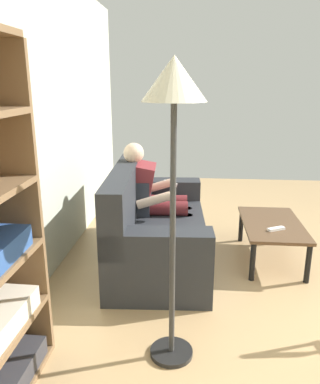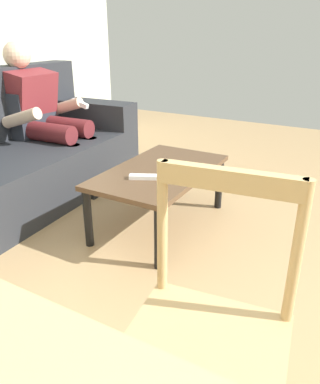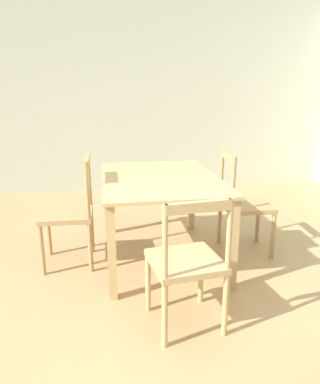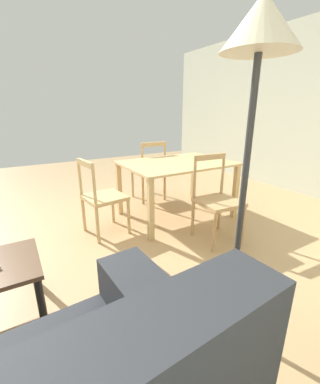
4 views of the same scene
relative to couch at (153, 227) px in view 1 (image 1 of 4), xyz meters
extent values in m
cube|color=#282B30|center=(0.00, -0.07, -0.14)|extent=(1.87, 0.98, 0.40)
cube|color=#282B30|center=(-0.02, 0.27, 0.34)|extent=(1.83, 0.30, 0.54)
cube|color=#282B30|center=(-0.79, -0.12, 0.17)|extent=(0.29, 0.89, 0.22)
cube|color=#282B30|center=(0.79, -0.03, 0.17)|extent=(0.29, 0.89, 0.22)
cube|color=#2C303A|center=(0.28, 0.12, 0.24)|extent=(0.41, 0.16, 0.36)
cube|color=maroon|center=(0.29, 0.15, 0.32)|extent=(0.42, 0.33, 0.55)
sphere|color=beige|center=(0.28, 0.22, 0.69)|extent=(0.21, 0.21, 0.21)
cylinder|color=maroon|center=(0.19, -0.12, 0.13)|extent=(0.17, 0.45, 0.15)
cylinder|color=beige|center=(0.20, -0.34, -0.14)|extent=(0.11, 0.11, 0.40)
cube|color=black|center=(0.21, -0.42, -0.30)|extent=(0.11, 0.25, 0.08)
cylinder|color=maroon|center=(0.41, -0.11, 0.13)|extent=(0.17, 0.45, 0.15)
cylinder|color=beige|center=(0.42, -0.33, -0.14)|extent=(0.11, 0.11, 0.40)
cube|color=black|center=(0.43, -0.41, -0.30)|extent=(0.11, 0.25, 0.08)
cylinder|color=beige|center=(0.04, -0.01, 0.26)|extent=(0.11, 0.36, 0.19)
cylinder|color=beige|center=(0.54, 0.02, 0.26)|extent=(0.11, 0.36, 0.19)
cube|color=white|center=(0.55, -0.14, 0.30)|extent=(0.05, 0.16, 0.08)
cube|color=brown|center=(0.07, -1.18, 0.04)|extent=(0.96, 0.56, 0.03)
cylinder|color=black|center=(-0.37, -1.42, -0.15)|extent=(0.05, 0.05, 0.36)
cylinder|color=black|center=(0.51, -1.42, -0.15)|extent=(0.05, 0.05, 0.36)
cylinder|color=black|center=(-0.37, -0.94, -0.15)|extent=(0.05, 0.05, 0.36)
cylinder|color=black|center=(0.51, -0.94, -0.15)|extent=(0.05, 0.05, 0.36)
cube|color=white|center=(-0.12, -1.17, 0.07)|extent=(0.12, 0.17, 0.02)
cube|color=brown|center=(-1.42, 0.69, 0.64)|extent=(0.04, 0.36, 1.94)
cylinder|color=black|center=(-1.40, -0.27, -0.32)|extent=(0.28, 0.28, 0.03)
cylinder|color=#333333|center=(-1.40, -0.27, 0.47)|extent=(0.04, 0.04, 1.62)
cone|color=beige|center=(-1.40, -0.27, 1.40)|extent=(0.36, 0.36, 0.24)
camera|label=1|loc=(-3.48, -0.39, 1.38)|focal=35.34mm
camera|label=2|loc=(-1.87, -2.28, 0.87)|focal=35.16mm
camera|label=3|loc=(0.83, -2.49, 1.12)|focal=34.39mm
camera|label=4|loc=(-0.35, 0.60, 1.03)|focal=23.52mm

